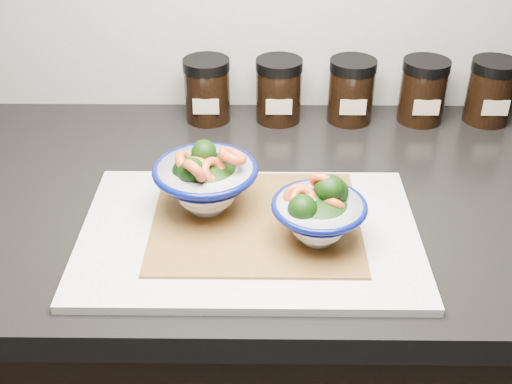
{
  "coord_description": "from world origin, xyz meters",
  "views": [
    {
      "loc": [
        -0.13,
        0.65,
        1.42
      ],
      "look_at": [
        -0.14,
        1.36,
        0.96
      ],
      "focal_mm": 45.0,
      "sensor_mm": 36.0,
      "label": 1
    }
  ],
  "objects_px": {
    "bowl_right": "(319,213)",
    "spice_jar_a": "(207,90)",
    "spice_jar_d": "(423,91)",
    "bowl_left": "(205,180)",
    "cutting_board": "(249,234)",
    "spice_jar_c": "(351,90)",
    "spice_jar_e": "(491,91)",
    "spice_jar_b": "(279,90)"
  },
  "relations": [
    {
      "from": "bowl_right",
      "to": "cutting_board",
      "type": "bearing_deg",
      "value": 166.42
    },
    {
      "from": "cutting_board",
      "to": "spice_jar_c",
      "type": "height_order",
      "value": "spice_jar_c"
    },
    {
      "from": "spice_jar_b",
      "to": "bowl_right",
      "type": "bearing_deg",
      "value": -83.36
    },
    {
      "from": "spice_jar_a",
      "to": "spice_jar_c",
      "type": "xyz_separation_m",
      "value": [
        0.25,
        0.0,
        0.0
      ]
    },
    {
      "from": "cutting_board",
      "to": "spice_jar_c",
      "type": "xyz_separation_m",
      "value": [
        0.17,
        0.35,
        0.05
      ]
    },
    {
      "from": "spice_jar_a",
      "to": "spice_jar_d",
      "type": "relative_size",
      "value": 1.0
    },
    {
      "from": "bowl_left",
      "to": "spice_jar_e",
      "type": "xyz_separation_m",
      "value": [
        0.48,
        0.31,
        -0.0
      ]
    },
    {
      "from": "spice_jar_a",
      "to": "spice_jar_d",
      "type": "xyz_separation_m",
      "value": [
        0.38,
        0.0,
        0.0
      ]
    },
    {
      "from": "cutting_board",
      "to": "spice_jar_e",
      "type": "bearing_deg",
      "value": 40.35
    },
    {
      "from": "bowl_right",
      "to": "spice_jar_b",
      "type": "distance_m",
      "value": 0.38
    },
    {
      "from": "cutting_board",
      "to": "spice_jar_c",
      "type": "relative_size",
      "value": 3.98
    },
    {
      "from": "cutting_board",
      "to": "spice_jar_b",
      "type": "xyz_separation_m",
      "value": [
        0.04,
        0.35,
        0.05
      ]
    },
    {
      "from": "spice_jar_c",
      "to": "spice_jar_a",
      "type": "bearing_deg",
      "value": 180.0
    },
    {
      "from": "spice_jar_d",
      "to": "spice_jar_c",
      "type": "bearing_deg",
      "value": 180.0
    },
    {
      "from": "spice_jar_c",
      "to": "spice_jar_e",
      "type": "relative_size",
      "value": 1.0
    },
    {
      "from": "spice_jar_b",
      "to": "spice_jar_c",
      "type": "distance_m",
      "value": 0.13
    },
    {
      "from": "bowl_left",
      "to": "spice_jar_c",
      "type": "xyz_separation_m",
      "value": [
        0.23,
        0.31,
        -0.0
      ]
    },
    {
      "from": "cutting_board",
      "to": "spice_jar_d",
      "type": "distance_m",
      "value": 0.47
    },
    {
      "from": "spice_jar_a",
      "to": "spice_jar_b",
      "type": "xyz_separation_m",
      "value": [
        0.13,
        0.0,
        0.0
      ]
    },
    {
      "from": "bowl_right",
      "to": "spice_jar_b",
      "type": "relative_size",
      "value": 1.08
    },
    {
      "from": "bowl_right",
      "to": "spice_jar_d",
      "type": "relative_size",
      "value": 1.08
    },
    {
      "from": "bowl_left",
      "to": "spice_jar_d",
      "type": "height_order",
      "value": "bowl_left"
    },
    {
      "from": "spice_jar_c",
      "to": "spice_jar_e",
      "type": "bearing_deg",
      "value": 0.0
    },
    {
      "from": "bowl_left",
      "to": "spice_jar_c",
      "type": "bearing_deg",
      "value": 52.77
    },
    {
      "from": "cutting_board",
      "to": "spice_jar_e",
      "type": "relative_size",
      "value": 3.98
    },
    {
      "from": "bowl_right",
      "to": "spice_jar_d",
      "type": "bearing_deg",
      "value": 60.83
    },
    {
      "from": "spice_jar_a",
      "to": "spice_jar_b",
      "type": "distance_m",
      "value": 0.13
    },
    {
      "from": "spice_jar_d",
      "to": "bowl_right",
      "type": "bearing_deg",
      "value": -119.17
    },
    {
      "from": "bowl_right",
      "to": "spice_jar_e",
      "type": "height_order",
      "value": "bowl_right"
    },
    {
      "from": "bowl_left",
      "to": "spice_jar_c",
      "type": "distance_m",
      "value": 0.39
    },
    {
      "from": "spice_jar_c",
      "to": "spice_jar_e",
      "type": "distance_m",
      "value": 0.24
    },
    {
      "from": "bowl_left",
      "to": "bowl_right",
      "type": "distance_m",
      "value": 0.16
    },
    {
      "from": "spice_jar_a",
      "to": "spice_jar_e",
      "type": "height_order",
      "value": "same"
    },
    {
      "from": "spice_jar_a",
      "to": "spice_jar_b",
      "type": "height_order",
      "value": "same"
    },
    {
      "from": "bowl_right",
      "to": "spice_jar_a",
      "type": "height_order",
      "value": "bowl_right"
    },
    {
      "from": "bowl_right",
      "to": "spice_jar_d",
      "type": "height_order",
      "value": "bowl_right"
    },
    {
      "from": "spice_jar_a",
      "to": "spice_jar_e",
      "type": "bearing_deg",
      "value": 0.0
    },
    {
      "from": "bowl_right",
      "to": "bowl_left",
      "type": "bearing_deg",
      "value": 155.4
    },
    {
      "from": "bowl_right",
      "to": "spice_jar_d",
      "type": "xyz_separation_m",
      "value": [
        0.21,
        0.38,
        0.0
      ]
    },
    {
      "from": "cutting_board",
      "to": "bowl_left",
      "type": "height_order",
      "value": "bowl_left"
    },
    {
      "from": "spice_jar_c",
      "to": "spice_jar_b",
      "type": "bearing_deg",
      "value": 180.0
    },
    {
      "from": "bowl_right",
      "to": "spice_jar_a",
      "type": "distance_m",
      "value": 0.41
    }
  ]
}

